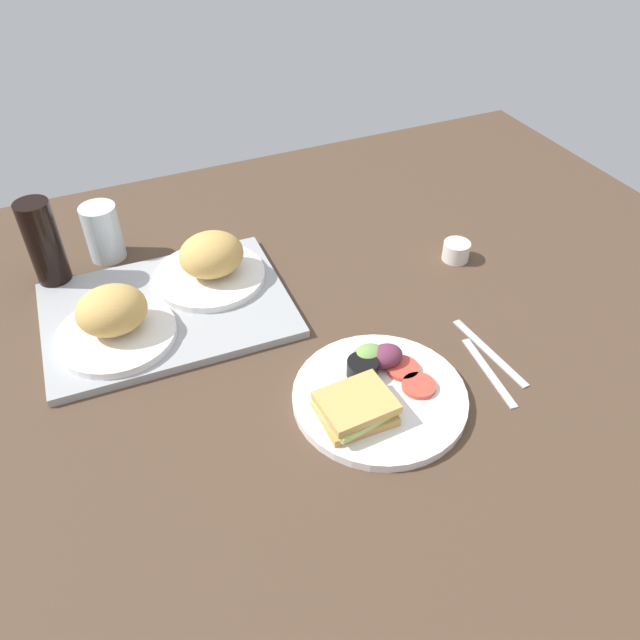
% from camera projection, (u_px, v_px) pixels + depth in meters
% --- Properties ---
extents(ground_plane, '(1.90, 1.50, 0.03)m').
position_uv_depth(ground_plane, '(317.00, 356.00, 1.11)').
color(ground_plane, '#4C3828').
extents(serving_tray, '(0.46, 0.34, 0.02)m').
position_uv_depth(serving_tray, '(167.00, 310.00, 1.17)').
color(serving_tray, '#9EA0A3').
rests_on(serving_tray, ground_plane).
extents(bread_plate_near, '(0.21, 0.21, 0.10)m').
position_uv_depth(bread_plate_near, '(113.00, 319.00, 1.08)').
color(bread_plate_near, white).
rests_on(bread_plate_near, serving_tray).
extents(bread_plate_far, '(0.22, 0.22, 0.10)m').
position_uv_depth(bread_plate_far, '(211.00, 262.00, 1.21)').
color(bread_plate_far, white).
rests_on(bread_plate_far, serving_tray).
extents(plate_with_salad, '(0.28, 0.28, 0.05)m').
position_uv_depth(plate_with_salad, '(375.00, 392.00, 1.00)').
color(plate_with_salad, white).
rests_on(plate_with_salad, ground_plane).
extents(drinking_glass, '(0.07, 0.07, 0.12)m').
position_uv_depth(drinking_glass, '(103.00, 232.00, 1.28)').
color(drinking_glass, silver).
rests_on(drinking_glass, ground_plane).
extents(soda_bottle, '(0.06, 0.06, 0.19)m').
position_uv_depth(soda_bottle, '(45.00, 246.00, 1.19)').
color(soda_bottle, black).
rests_on(soda_bottle, ground_plane).
extents(espresso_cup, '(0.06, 0.06, 0.04)m').
position_uv_depth(espresso_cup, '(456.00, 251.00, 1.30)').
color(espresso_cup, silver).
rests_on(espresso_cup, ground_plane).
extents(fork, '(0.03, 0.17, 0.01)m').
position_uv_depth(fork, '(489.00, 371.00, 1.06)').
color(fork, '#B7B7BC').
rests_on(fork, ground_plane).
extents(knife, '(0.03, 0.19, 0.01)m').
position_uv_depth(knife, '(489.00, 352.00, 1.10)').
color(knife, '#B7B7BC').
rests_on(knife, ground_plane).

